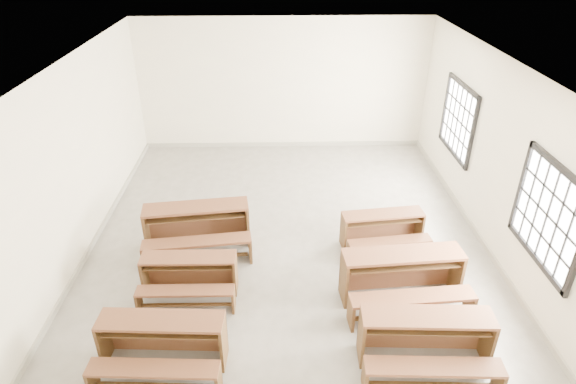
{
  "coord_description": "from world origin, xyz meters",
  "views": [
    {
      "loc": [
        -0.2,
        -7.19,
        5.03
      ],
      "look_at": [
        0.0,
        0.0,
        1.0
      ],
      "focal_mm": 30.0,
      "sensor_mm": 36.0,
      "label": 1
    }
  ],
  "objects_px": {
    "desk_set_2": "(197,224)",
    "desk_set_5": "(383,228)",
    "desk_set_3": "(426,337)",
    "desk_set_0": "(162,340)",
    "desk_set_4": "(402,274)",
    "desk_set_1": "(189,273)"
  },
  "relations": [
    {
      "from": "desk_set_2",
      "to": "desk_set_5",
      "type": "distance_m",
      "value": 3.24
    },
    {
      "from": "desk_set_3",
      "to": "desk_set_5",
      "type": "height_order",
      "value": "desk_set_3"
    },
    {
      "from": "desk_set_2",
      "to": "desk_set_5",
      "type": "bearing_deg",
      "value": -7.6
    },
    {
      "from": "desk_set_0",
      "to": "desk_set_2",
      "type": "relative_size",
      "value": 0.86
    },
    {
      "from": "desk_set_2",
      "to": "desk_set_4",
      "type": "xyz_separation_m",
      "value": [
        3.24,
        -1.43,
        -0.0
      ]
    },
    {
      "from": "desk_set_2",
      "to": "desk_set_1",
      "type": "bearing_deg",
      "value": -95.23
    },
    {
      "from": "desk_set_0",
      "to": "desk_set_5",
      "type": "relative_size",
      "value": 1.08
    },
    {
      "from": "desk_set_3",
      "to": "desk_set_4",
      "type": "distance_m",
      "value": 1.23
    },
    {
      "from": "desk_set_4",
      "to": "desk_set_2",
      "type": "bearing_deg",
      "value": 151.88
    },
    {
      "from": "desk_set_0",
      "to": "desk_set_2",
      "type": "xyz_separation_m",
      "value": [
        0.09,
        2.59,
        0.05
      ]
    },
    {
      "from": "desk_set_1",
      "to": "desk_set_5",
      "type": "relative_size",
      "value": 0.96
    },
    {
      "from": "desk_set_0",
      "to": "desk_set_5",
      "type": "bearing_deg",
      "value": 40.61
    },
    {
      "from": "desk_set_0",
      "to": "desk_set_4",
      "type": "relative_size",
      "value": 0.88
    },
    {
      "from": "desk_set_3",
      "to": "desk_set_1",
      "type": "bearing_deg",
      "value": 158.65
    },
    {
      "from": "desk_set_4",
      "to": "desk_set_5",
      "type": "distance_m",
      "value": 1.39
    },
    {
      "from": "desk_set_1",
      "to": "desk_set_4",
      "type": "relative_size",
      "value": 0.78
    },
    {
      "from": "desk_set_1",
      "to": "desk_set_5",
      "type": "distance_m",
      "value": 3.41
    },
    {
      "from": "desk_set_0",
      "to": "desk_set_1",
      "type": "distance_m",
      "value": 1.39
    },
    {
      "from": "desk_set_0",
      "to": "desk_set_4",
      "type": "distance_m",
      "value": 3.53
    },
    {
      "from": "desk_set_3",
      "to": "desk_set_4",
      "type": "height_order",
      "value": "desk_set_4"
    },
    {
      "from": "desk_set_3",
      "to": "desk_set_5",
      "type": "xyz_separation_m",
      "value": [
        -0.02,
        2.61,
        -0.06
      ]
    },
    {
      "from": "desk_set_5",
      "to": "desk_set_3",
      "type": "bearing_deg",
      "value": -96.25
    }
  ]
}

